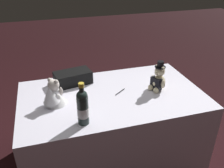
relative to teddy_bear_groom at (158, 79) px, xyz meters
name	(u,v)px	position (x,y,z in m)	size (l,w,h in m)	color
ground_plane	(112,156)	(-0.41, 0.04, -0.82)	(12.00, 12.00, 0.00)	black
reception_table	(112,127)	(-0.41, 0.04, -0.46)	(1.56, 0.91, 0.72)	white
teddy_bear_groom	(158,79)	(0.00, 0.00, 0.00)	(0.15, 0.15, 0.27)	beige
teddy_bear_bride	(53,94)	(-0.89, 0.01, -0.01)	(0.22, 0.22, 0.22)	white
champagne_bottle	(83,107)	(-0.71, -0.29, 0.04)	(0.08, 0.08, 0.32)	#22302D
signing_pen	(120,92)	(-0.33, 0.05, -0.10)	(0.11, 0.09, 0.01)	black
gift_case_black	(73,78)	(-0.70, 0.33, -0.04)	(0.35, 0.24, 0.12)	black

